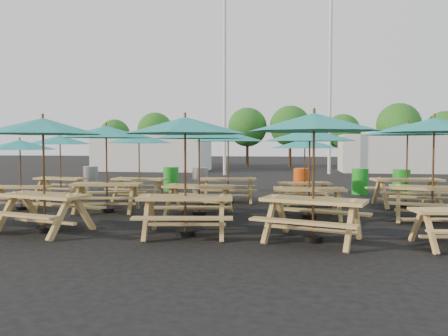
% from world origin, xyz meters
% --- Properties ---
extents(ground, '(120.00, 120.00, 0.00)m').
position_xyz_m(ground, '(0.00, 0.00, 0.00)').
color(ground, black).
rests_on(ground, ground).
extents(picnic_unit_1, '(2.36, 2.36, 2.03)m').
position_xyz_m(picnic_unit_1, '(-5.47, -1.37, 1.78)').
color(picnic_unit_1, tan).
rests_on(picnic_unit_1, ground).
extents(picnic_unit_2, '(2.47, 2.47, 2.22)m').
position_xyz_m(picnic_unit_2, '(-5.64, 1.08, 1.94)').
color(picnic_unit_2, tan).
rests_on(picnic_unit_2, ground).
extents(picnic_unit_3, '(3.02, 3.02, 2.45)m').
position_xyz_m(picnic_unit_3, '(-2.93, -4.30, 2.15)').
color(picnic_unit_3, tan).
rests_on(picnic_unit_3, ground).
extents(picnic_unit_4, '(2.83, 2.83, 2.42)m').
position_xyz_m(picnic_unit_4, '(-2.83, -1.40, 2.12)').
color(picnic_unit_4, tan).
rests_on(picnic_unit_4, ground).
extents(picnic_unit_5, '(2.41, 2.41, 2.26)m').
position_xyz_m(picnic_unit_5, '(-2.80, 1.09, 1.98)').
color(picnic_unit_5, tan).
rests_on(picnic_unit_5, ground).
extents(picnic_unit_6, '(2.86, 2.86, 2.45)m').
position_xyz_m(picnic_unit_6, '(0.12, -4.15, 2.15)').
color(picnic_unit_6, tan).
rests_on(picnic_unit_6, ground).
extents(picnic_unit_7, '(2.62, 2.62, 2.39)m').
position_xyz_m(picnic_unit_7, '(-0.17, -1.56, 2.09)').
color(picnic_unit_7, tan).
rests_on(picnic_unit_7, ground).
extents(picnic_unit_8, '(2.69, 2.69, 2.33)m').
position_xyz_m(picnic_unit_8, '(0.18, 1.22, 2.04)').
color(picnic_unit_8, tan).
rests_on(picnic_unit_8, ground).
extents(picnic_unit_9, '(3.19, 3.19, 2.49)m').
position_xyz_m(picnic_unit_9, '(2.68, -4.30, 2.19)').
color(picnic_unit_9, tan).
rests_on(picnic_unit_9, ground).
extents(picnic_unit_10, '(2.47, 2.47, 2.30)m').
position_xyz_m(picnic_unit_10, '(2.69, -1.55, 2.02)').
color(picnic_unit_10, tan).
rests_on(picnic_unit_10, ground).
extents(picnic_unit_11, '(2.54, 2.54, 2.07)m').
position_xyz_m(picnic_unit_11, '(2.63, 1.05, 1.82)').
color(picnic_unit_11, tan).
rests_on(picnic_unit_11, ground).
extents(picnic_unit_13, '(3.05, 3.05, 2.55)m').
position_xyz_m(picnic_unit_13, '(5.64, -1.56, 2.23)').
color(picnic_unit_13, tan).
rests_on(picnic_unit_13, ground).
extents(picnic_unit_14, '(2.90, 2.90, 2.54)m').
position_xyz_m(picnic_unit_14, '(5.66, 1.04, 2.23)').
color(picnic_unit_14, tan).
rests_on(picnic_unit_14, ground).
extents(waste_bin_0, '(0.61, 0.61, 0.98)m').
position_xyz_m(waste_bin_0, '(-6.11, 4.26, 0.49)').
color(waste_bin_0, gray).
rests_on(waste_bin_0, ground).
extents(waste_bin_1, '(0.61, 0.61, 0.98)m').
position_xyz_m(waste_bin_1, '(-2.62, 4.23, 0.49)').
color(waste_bin_1, '#1B9620').
rests_on(waste_bin_1, ground).
extents(waste_bin_2, '(0.61, 0.61, 0.98)m').
position_xyz_m(waste_bin_2, '(-1.36, 3.98, 0.49)').
color(waste_bin_2, gray).
rests_on(waste_bin_2, ground).
extents(waste_bin_3, '(0.61, 0.61, 0.98)m').
position_xyz_m(waste_bin_3, '(2.58, 4.09, 0.49)').
color(waste_bin_3, '#E2460D').
rests_on(waste_bin_3, ground).
extents(waste_bin_4, '(0.61, 0.61, 0.98)m').
position_xyz_m(waste_bin_4, '(4.77, 4.29, 0.49)').
color(waste_bin_4, '#1B9620').
rests_on(waste_bin_4, ground).
extents(waste_bin_5, '(0.61, 0.61, 0.98)m').
position_xyz_m(waste_bin_5, '(6.17, 3.89, 0.49)').
color(waste_bin_5, '#1B9620').
rests_on(waste_bin_5, ground).
extents(mast_0, '(0.20, 0.20, 12.00)m').
position_xyz_m(mast_0, '(-2.00, 14.00, 6.00)').
color(mast_0, silver).
rests_on(mast_0, ground).
extents(mast_1, '(0.20, 0.20, 12.00)m').
position_xyz_m(mast_1, '(4.50, 16.00, 6.00)').
color(mast_1, silver).
rests_on(mast_1, ground).
extents(event_tent_0, '(8.00, 4.00, 2.80)m').
position_xyz_m(event_tent_0, '(-8.00, 18.00, 1.40)').
color(event_tent_0, silver).
rests_on(event_tent_0, ground).
extents(event_tent_1, '(7.00, 4.00, 2.60)m').
position_xyz_m(event_tent_1, '(9.00, 19.00, 1.30)').
color(event_tent_1, silver).
rests_on(event_tent_1, ground).
extents(tree_0, '(2.80, 2.80, 4.24)m').
position_xyz_m(tree_0, '(-14.07, 25.25, 2.83)').
color(tree_0, '#382314').
rests_on(tree_0, ground).
extents(tree_1, '(3.11, 3.11, 4.72)m').
position_xyz_m(tree_1, '(-9.74, 23.90, 3.15)').
color(tree_1, '#382314').
rests_on(tree_1, ground).
extents(tree_2, '(2.59, 2.59, 3.93)m').
position_xyz_m(tree_2, '(-6.39, 23.65, 2.62)').
color(tree_2, '#382314').
rests_on(tree_2, ground).
extents(tree_3, '(3.36, 3.36, 5.09)m').
position_xyz_m(tree_3, '(-1.75, 24.72, 3.41)').
color(tree_3, '#382314').
rests_on(tree_3, ground).
extents(tree_4, '(3.41, 3.41, 5.17)m').
position_xyz_m(tree_4, '(1.90, 24.26, 3.46)').
color(tree_4, '#382314').
rests_on(tree_4, ground).
extents(tree_5, '(2.94, 2.94, 4.45)m').
position_xyz_m(tree_5, '(6.22, 24.67, 2.97)').
color(tree_5, '#382314').
rests_on(tree_5, ground).
extents(tree_6, '(3.38, 3.38, 5.13)m').
position_xyz_m(tree_6, '(10.23, 22.90, 3.43)').
color(tree_6, '#382314').
rests_on(tree_6, ground).
extents(tree_7, '(2.95, 2.95, 4.48)m').
position_xyz_m(tree_7, '(13.63, 22.92, 2.99)').
color(tree_7, '#382314').
rests_on(tree_7, ground).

